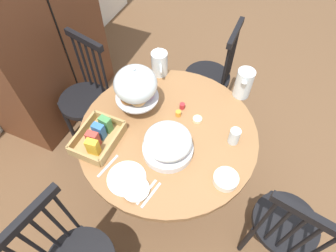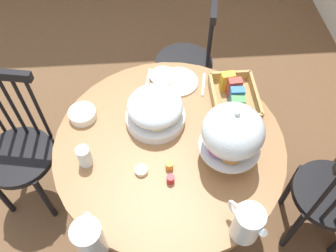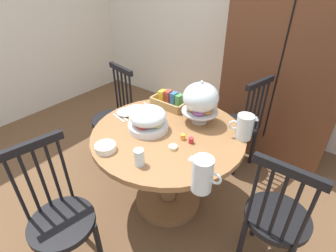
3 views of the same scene
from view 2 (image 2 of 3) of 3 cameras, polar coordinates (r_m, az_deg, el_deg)
The scene contains 20 objects.
ground_plane at distance 2.40m, azimuth -3.36°, elevation -11.42°, with size 10.00×10.00×0.00m, color brown.
dining_table at distance 1.91m, azimuth 0.22°, elevation -6.49°, with size 1.13×1.13×0.74m.
windsor_chair_by_cabinet at distance 2.08m, azimuth 24.83°, elevation -10.50°, with size 0.41×0.42×0.97m.
windsor_chair_facing_door at distance 2.50m, azimuth 3.16°, elevation 10.02°, with size 0.41×0.41×0.97m.
windsor_chair_far_side at distance 2.20m, azimuth -22.80°, elevation -4.02°, with size 0.41×0.41×0.97m.
pastry_stand_with_dome at distance 1.53m, azimuth 10.40°, elevation -1.16°, with size 0.28×0.28×0.34m.
fruit_platter_covered at distance 1.73m, azimuth -2.09°, elevation 2.62°, with size 0.30×0.30×0.18m.
orange_juice_pitcher at distance 1.43m, azimuth -12.41°, elevation -17.75°, with size 0.20×0.12×0.21m.
milk_pitcher at distance 1.47m, azimuth 12.58°, elevation -15.24°, with size 0.18×0.13×0.18m.
cereal_basket at distance 1.88m, azimuth 10.59°, elevation 4.78°, with size 0.32×0.24×0.12m.
china_plate_large at distance 1.97m, azimuth 1.66°, elevation 7.17°, with size 0.22×0.22×0.01m, color white.
china_plate_small at distance 1.98m, azimuth -0.77°, elevation 8.11°, with size 0.15×0.15×0.01m, color white.
cereal_bowl at distance 1.85m, azimuth -13.63°, elevation 1.87°, with size 0.14×0.14×0.04m, color white.
drinking_glass at distance 1.66m, azimuth -13.36°, elevation -4.80°, with size 0.06×0.06×0.11m, color silver.
butter_dish at distance 1.63m, azimuth -4.44°, elevation -7.16°, with size 0.06×0.06×0.02m, color beige.
jam_jar_strawberry at distance 1.59m, azimuth 0.41°, elevation -8.57°, with size 0.04×0.04×0.04m, color #B7282D.
jam_jar_apricot at distance 1.63m, azimuth 0.22°, elevation -6.40°, with size 0.04×0.04×0.04m, color orange.
table_knife at distance 1.98m, azimuth -2.40°, elevation 7.47°, with size 0.17×0.01×0.01m, color silver.
dinner_fork at distance 1.99m, azimuth -3.26°, elevation 7.54°, with size 0.17×0.01×0.01m, color silver.
soup_spoon at distance 1.97m, azimuth 5.75°, elevation 6.72°, with size 0.17×0.01×0.01m, color silver.
Camera 2 is at (1.03, 0.06, 2.17)m, focal length 37.74 mm.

